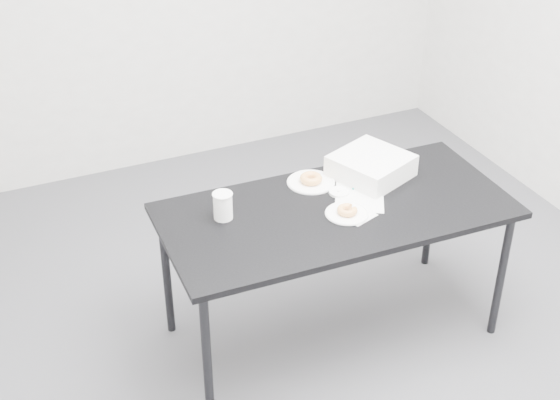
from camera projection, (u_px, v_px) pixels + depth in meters
name	position (u px, v px, depth m)	size (l,w,h in m)	color
floor	(301.00, 319.00, 4.14)	(4.00, 4.00, 0.00)	#48474C
table	(336.00, 218.00, 3.70)	(1.68, 0.82, 0.76)	black
scorecard	(359.00, 196.00, 3.76)	(0.23, 0.29, 0.00)	white
logo_patch	(365.00, 183.00, 3.86)	(0.05, 0.05, 0.00)	green
pen	(363.00, 185.00, 3.84)	(0.01, 0.01, 0.14)	#0C8570
napkin	(357.00, 215.00, 3.62)	(0.14, 0.14, 0.00)	white
plate_near	(347.00, 213.00, 3.62)	(0.20, 0.20, 0.01)	white
donut_near	(347.00, 210.00, 3.61)	(0.10, 0.10, 0.03)	#DB8645
plate_far	(311.00, 182.00, 3.87)	(0.24, 0.24, 0.01)	white
donut_far	(311.00, 178.00, 3.85)	(0.11, 0.11, 0.04)	#DB8645
coffee_cup	(223.00, 206.00, 3.56)	(0.09, 0.09, 0.13)	white
cup_lid	(339.00, 192.00, 3.78)	(0.10, 0.10, 0.01)	white
bakery_box	(371.00, 166.00, 3.90)	(0.34, 0.34, 0.11)	white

